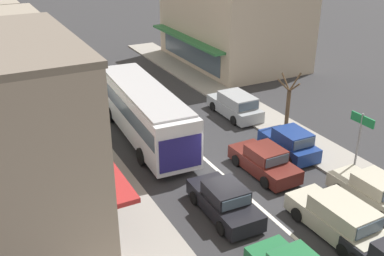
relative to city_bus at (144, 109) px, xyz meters
The scene contains 16 objects.
ground_plane 7.30m from the city_bus, 74.38° to the right, with size 140.00×140.00×0.00m, color #2D2D30.
lane_centre_line 3.86m from the city_bus, 55.79° to the right, with size 0.20×28.00×0.01m, color silver.
sidewalk_left 5.28m from the city_bus, behind, with size 5.20×44.00×0.14m, color gray.
kerb_right 8.34m from the city_bus, ahead, with size 2.80×44.00×0.12m, color gray.
building_right_far 17.83m from the city_bus, 40.85° to the left, with size 9.72×12.93×8.31m.
city_bus is the anchor object (origin of this frame).
wagon_adjacent_lane_lead 12.76m from the city_bus, 73.36° to the right, with size 2.00×4.53×1.58m.
sedan_queue_far_back 7.82m from the city_bus, 59.54° to the right, with size 1.96×4.23×1.47m.
sedan_behind_bus_mid 8.89m from the city_bus, 88.78° to the right, with size 1.98×4.24×1.47m.
parked_sedan_kerb_front 13.20m from the city_bus, 59.69° to the right, with size 1.94×4.22×1.47m.
parked_hatchback_kerb_second 8.59m from the city_bus, 41.92° to the right, with size 1.89×3.74×1.54m.
parked_wagon_kerb_third 6.78m from the city_bus, ahead, with size 1.96×4.51×1.58m.
traffic_light_downstreet 14.45m from the city_bus, 97.61° to the left, with size 0.33×0.24×4.20m.
directional_road_sign 11.99m from the city_bus, 51.01° to the right, with size 0.10×1.40×3.60m.
street_tree_right 8.57m from the city_bus, 24.13° to the right, with size 1.72×1.69×3.86m.
pedestrian_with_handbag_near 4.96m from the city_bus, 127.79° to the left, with size 0.64×0.44×1.63m.
Camera 1 is at (-10.73, -16.12, 11.92)m, focal length 42.00 mm.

